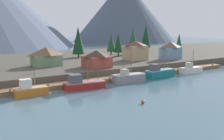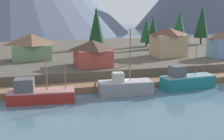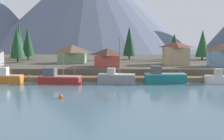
# 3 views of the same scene
# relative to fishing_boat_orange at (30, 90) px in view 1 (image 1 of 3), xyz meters

# --- Properties ---
(ground_plane) EXTENTS (400.00, 400.00, 1.00)m
(ground_plane) POSITION_rel_fishing_boat_orange_xyz_m (24.51, 21.54, -1.71)
(ground_plane) COLOR #476675
(dock) EXTENTS (80.00, 4.00, 1.60)m
(dock) POSITION_rel_fishing_boat_orange_xyz_m (24.51, 3.53, -0.71)
(dock) COLOR brown
(dock) RESTS_ON ground_plane
(shoreline_bank) EXTENTS (400.00, 56.00, 2.50)m
(shoreline_bank) POSITION_rel_fishing_boat_orange_xyz_m (24.51, 33.54, 0.04)
(shoreline_bank) COLOR #4C473D
(shoreline_bank) RESTS_ON ground_plane
(mountain_east_peak) EXTENTS (86.03, 86.03, 51.40)m
(mountain_east_peak) POSITION_rel_fishing_boat_orange_xyz_m (126.10, 140.76, 24.49)
(mountain_east_peak) COLOR #475160
(mountain_east_peak) RESTS_ON ground_plane
(fishing_boat_orange) EXTENTS (6.65, 2.84, 8.73)m
(fishing_boat_orange) POSITION_rel_fishing_boat_orange_xyz_m (0.00, 0.00, 0.00)
(fishing_boat_orange) COLOR #CC6B1E
(fishing_boat_orange) RESTS_ON ground_plane
(fishing_boat_red) EXTENTS (9.41, 4.22, 6.48)m
(fishing_boat_red) POSITION_rel_fishing_boat_orange_xyz_m (11.77, -0.69, -0.04)
(fishing_boat_red) COLOR maroon
(fishing_boat_red) RESTS_ON ground_plane
(fishing_boat_grey) EXTENTS (8.37, 3.66, 9.98)m
(fishing_boat_grey) POSITION_rel_fishing_boat_orange_xyz_m (24.67, -0.44, -0.04)
(fishing_boat_grey) COLOR gray
(fishing_boat_grey) RESTS_ON ground_plane
(fishing_boat_teal) EXTENTS (9.09, 3.30, 7.12)m
(fishing_boat_teal) POSITION_rel_fishing_boat_orange_xyz_m (35.33, -0.26, 0.13)
(fishing_boat_teal) COLOR #196B70
(fishing_boat_teal) RESTS_ON ground_plane
(fishing_boat_white) EXTENTS (7.29, 2.97, 6.86)m
(fishing_boat_white) POSITION_rel_fishing_boat_orange_xyz_m (48.03, -0.07, -0.16)
(fishing_boat_white) COLOR silver
(fishing_boat_white) RESTS_ON ground_plane
(house_tan) EXTENTS (7.07, 6.03, 6.36)m
(house_tan) POSITION_rel_fishing_boat_orange_xyz_m (41.05, 17.64, 4.53)
(house_tan) COLOR tan
(house_tan) RESTS_ON shoreline_bank
(house_red) EXTENTS (6.51, 7.14, 4.78)m
(house_red) POSITION_rel_fishing_boat_orange_xyz_m (22.27, 11.05, 3.73)
(house_red) COLOR #9E4238
(house_red) RESTS_ON shoreline_bank
(house_blue) EXTENTS (7.34, 4.35, 5.99)m
(house_blue) POSITION_rel_fishing_boat_orange_xyz_m (52.32, 12.63, 4.35)
(house_blue) COLOR #6689A8
(house_blue) RESTS_ON shoreline_bank
(house_green) EXTENTS (8.17, 5.70, 5.40)m
(house_green) POSITION_rel_fishing_boat_orange_xyz_m (11.67, 21.43, 4.05)
(house_green) COLOR #6B8E66
(house_green) RESTS_ON shoreline_bank
(conifer_near_left) EXTENTS (4.62, 4.62, 9.96)m
(conifer_near_left) POSITION_rel_fishing_boat_orange_xyz_m (52.78, 33.90, 6.78)
(conifer_near_left) COLOR #4C3823
(conifer_near_left) RESTS_ON shoreline_bank
(conifer_near_right) EXTENTS (2.72, 2.72, 8.55)m
(conifer_near_right) POSITION_rel_fishing_boat_orange_xyz_m (61.28, 17.32, 6.50)
(conifer_near_right) COLOR #4C3823
(conifer_near_right) RESTS_ON shoreline_bank
(conifer_mid_left) EXTENTS (4.31, 4.31, 11.55)m
(conifer_mid_left) POSITION_rel_fishing_boat_orange_xyz_m (61.98, 36.92, 8.04)
(conifer_mid_left) COLOR #4C3823
(conifer_mid_left) RESTS_ON shoreline_bank
(conifer_back_left) EXTENTS (3.60, 3.60, 8.20)m
(conifer_back_left) POSITION_rel_fishing_boat_orange_xyz_m (43.58, 35.96, 5.99)
(conifer_back_left) COLOR #4C3823
(conifer_back_left) RESTS_ON shoreline_bank
(conifer_back_right) EXTENTS (4.42, 4.42, 11.04)m
(conifer_back_right) POSITION_rel_fishing_boat_orange_xyz_m (28.75, 34.79, 7.43)
(conifer_back_right) COLOR #4C3823
(conifer_back_right) RESTS_ON shoreline_bank
(conifer_far_right) EXTENTS (3.43, 3.43, 8.62)m
(conifer_far_right) POSITION_rel_fishing_boat_orange_xyz_m (42.92, 30.12, 6.31)
(conifer_far_right) COLOR #4C3823
(conifer_far_right) RESTS_ON shoreline_bank
(channel_buoy) EXTENTS (0.70, 0.70, 0.70)m
(channel_buoy) POSITION_rel_fishing_boat_orange_xyz_m (15.39, -17.22, -0.86)
(channel_buoy) COLOR #E04C19
(channel_buoy) RESTS_ON ground_plane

